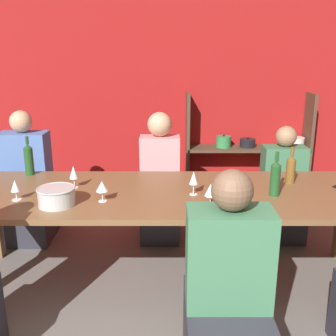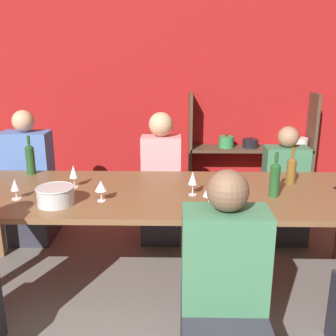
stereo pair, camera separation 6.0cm
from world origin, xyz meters
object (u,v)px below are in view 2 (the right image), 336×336
(wine_glass_red_a, at_px, (209,191))
(person_near_c, at_px, (223,305))
(dining_table, at_px, (168,200))
(wine_glass_empty_a, at_px, (101,186))
(wine_glass_white_a, at_px, (74,172))
(person_far_b, at_px, (31,192))
(shelf_unit, at_px, (248,171))
(wine_bottle_green, at_px, (30,158))
(wine_bottle_dark, at_px, (291,169))
(person_far_c, at_px, (283,198))
(person_far_a, at_px, (161,192))
(wine_bottle_amber, at_px, (275,178))
(wine_glass_white_b, at_px, (15,186))
(wine_glass_red_b, at_px, (193,179))
(mixing_bowl, at_px, (56,195))

(wine_glass_red_a, bearing_deg, person_near_c, -86.25)
(dining_table, distance_m, wine_glass_empty_a, 0.52)
(wine_glass_white_a, relative_size, person_far_b, 0.14)
(shelf_unit, distance_m, wine_bottle_green, 2.51)
(wine_bottle_dark, bearing_deg, shelf_unit, 91.32)
(wine_glass_white_a, bearing_deg, person_far_c, 23.40)
(person_far_b, xyz_separation_m, person_far_c, (2.44, 0.03, -0.05))
(shelf_unit, height_order, wine_bottle_dark, shelf_unit)
(shelf_unit, distance_m, dining_table, 1.99)
(dining_table, distance_m, person_far_a, 0.87)
(wine_glass_empty_a, xyz_separation_m, person_far_b, (-0.90, 1.04, -0.42))
(shelf_unit, distance_m, wine_glass_empty_a, 2.42)
(wine_bottle_amber, distance_m, wine_glass_white_b, 1.80)
(wine_glass_red_b, height_order, person_far_c, person_far_c)
(wine_glass_empty_a, height_order, person_far_c, person_far_c)
(wine_bottle_amber, distance_m, person_near_c, 1.02)
(wine_glass_white_a, bearing_deg, person_near_c, -43.22)
(wine_bottle_amber, bearing_deg, wine_glass_red_a, -157.35)
(mixing_bowl, relative_size, wine_bottle_green, 0.78)
(person_far_b, bearing_deg, person_far_c, -179.34)
(wine_glass_empty_a, bearing_deg, wine_glass_red_a, -6.45)
(wine_glass_white_b, distance_m, person_far_a, 1.46)
(wine_bottle_amber, xyz_separation_m, wine_glass_red_b, (-0.57, 0.02, -0.01))
(wine_glass_white_b, bearing_deg, wine_glass_red_a, -4.61)
(wine_glass_red_a, bearing_deg, dining_table, 134.60)
(wine_bottle_dark, height_order, person_far_b, person_far_b)
(wine_glass_white_a, bearing_deg, wine_glass_red_b, -9.70)
(shelf_unit, bearing_deg, wine_glass_white_b, -135.66)
(wine_bottle_dark, xyz_separation_m, wine_glass_empty_a, (-1.40, -0.40, -0.01))
(wine_glass_white_a, height_order, person_far_b, person_far_b)
(shelf_unit, bearing_deg, wine_glass_red_b, -112.11)
(dining_table, relative_size, wine_glass_red_a, 20.86)
(wine_glass_red_b, bearing_deg, wine_glass_white_b, -174.97)
(wine_bottle_amber, bearing_deg, wine_bottle_green, 165.33)
(person_far_c, bearing_deg, wine_bottle_green, 11.30)
(person_far_a, relative_size, person_far_c, 1.12)
(wine_bottle_dark, height_order, wine_glass_white_a, wine_bottle_dark)
(wine_glass_red_b, xyz_separation_m, person_near_c, (0.14, -0.81, -0.46))
(mixing_bowl, xyz_separation_m, wine_glass_white_a, (0.04, 0.35, 0.05))
(mixing_bowl, distance_m, wine_glass_white_a, 0.36)
(wine_glass_red_a, distance_m, person_near_c, 0.74)
(wine_glass_red_a, distance_m, wine_glass_white_b, 1.33)
(wine_bottle_green, xyz_separation_m, person_far_c, (2.25, 0.45, -0.51))
(wine_glass_white_b, distance_m, person_near_c, 1.59)
(wine_glass_empty_a, distance_m, person_far_c, 1.94)
(person_near_c, bearing_deg, wine_bottle_green, 138.64)
(dining_table, bearing_deg, wine_glass_red_a, -45.40)
(shelf_unit, height_order, person_far_c, shelf_unit)
(wine_bottle_green, bearing_deg, wine_glass_empty_a, -41.21)
(dining_table, xyz_separation_m, person_far_b, (-1.35, 0.84, -0.25))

